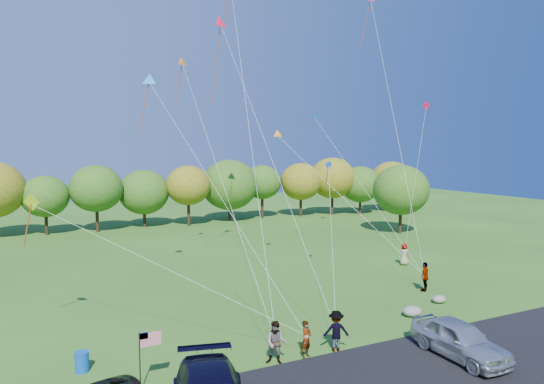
# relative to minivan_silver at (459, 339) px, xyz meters

# --- Properties ---
(ground) EXTENTS (140.00, 140.00, 0.00)m
(ground) POSITION_rel_minivan_silver_xyz_m (-5.22, 3.82, -0.87)
(ground) COLOR #2D5618
(ground) RESTS_ON ground
(asphalt_lane) EXTENTS (44.00, 6.00, 0.06)m
(asphalt_lane) POSITION_rel_minivan_silver_xyz_m (-5.22, -0.18, -0.84)
(asphalt_lane) COLOR black
(asphalt_lane) RESTS_ON ground
(treeline) EXTENTS (77.35, 27.52, 8.36)m
(treeline) POSITION_rel_minivan_silver_xyz_m (-3.03, 39.67, 3.76)
(treeline) COLOR #322312
(treeline) RESTS_ON ground
(minivan_silver) EXTENTS (1.90, 4.73, 1.61)m
(minivan_silver) POSITION_rel_minivan_silver_xyz_m (0.00, 0.00, 0.00)
(minivan_silver) COLOR #B5B8C1
(minivan_silver) RESTS_ON asphalt_lane
(flyer_a) EXTENTS (0.72, 0.64, 1.66)m
(flyer_a) POSITION_rel_minivan_silver_xyz_m (-6.04, 3.02, -0.03)
(flyer_a) COLOR #4C4C59
(flyer_a) RESTS_ON ground
(flyer_b) EXTENTS (1.15, 1.11, 1.87)m
(flyer_b) POSITION_rel_minivan_silver_xyz_m (-7.53, 3.02, 0.07)
(flyer_b) COLOR #4C4C59
(flyer_b) RESTS_ON ground
(flyer_c) EXTENTS (1.39, 1.11, 1.88)m
(flyer_c) POSITION_rel_minivan_silver_xyz_m (-4.48, 3.02, 0.08)
(flyer_c) COLOR #4C4C59
(flyer_c) RESTS_ON ground
(flyer_d) EXTENTS (1.20, 0.98, 1.91)m
(flyer_d) POSITION_rel_minivan_silver_xyz_m (5.88, 8.35, 0.09)
(flyer_d) COLOR #4C4C59
(flyer_d) RESTS_ON ground
(flyer_e) EXTENTS (0.99, 0.82, 1.73)m
(flyer_e) POSITION_rel_minivan_silver_xyz_m (9.43, 14.42, 0.00)
(flyer_e) COLOR #4C4C59
(flyer_e) RESTS_ON ground
(trash_barrel) EXTENTS (0.57, 0.57, 0.85)m
(trash_barrel) POSITION_rel_minivan_silver_xyz_m (-15.12, 5.87, -0.44)
(trash_barrel) COLOR #0B4AAD
(trash_barrel) RESTS_ON ground
(flag_assembly) EXTENTS (0.86, 0.56, 2.32)m
(flag_assembly) POSITION_rel_minivan_silver_xyz_m (-13.01, 3.12, 0.86)
(flag_assembly) COLOR black
(flag_assembly) RESTS_ON ground
(boulder_near) EXTENTS (1.12, 0.88, 0.56)m
(boulder_near) POSITION_rel_minivan_silver_xyz_m (1.86, 5.05, -0.59)
(boulder_near) COLOR gray
(boulder_near) RESTS_ON ground
(boulder_far) EXTENTS (0.88, 0.73, 0.46)m
(boulder_far) POSITION_rel_minivan_silver_xyz_m (4.92, 6.13, -0.64)
(boulder_far) COLOR gray
(boulder_far) RESTS_ON ground
(kites_aloft) EXTENTS (30.07, 13.01, 18.53)m
(kites_aloft) POSITION_rel_minivan_silver_xyz_m (-2.44, 18.59, 16.45)
(kites_aloft) COLOR red
(kites_aloft) RESTS_ON ground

